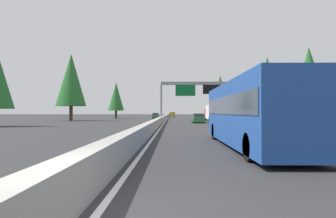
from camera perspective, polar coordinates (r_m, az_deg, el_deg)
name	(u,v)px	position (r m, az deg, el deg)	size (l,w,h in m)	color
ground_plane	(165,120)	(64.35, -0.51, -2.13)	(320.00, 320.00, 0.00)	#2D2D30
median_barrier	(166,116)	(84.34, -0.40, -1.46)	(180.00, 0.56, 0.90)	#9E9B93
shoulder_stripe_right	(211,119)	(75.01, 8.51, -1.90)	(160.00, 0.16, 0.01)	silver
shoulder_stripe_median	(167,119)	(74.34, -0.14, -1.92)	(160.00, 0.16, 0.01)	silver
sign_gantry_overhead	(200,90)	(46.59, 6.42, 3.77)	(0.50, 12.68, 6.61)	gray
bus_near_center	(250,112)	(14.37, 16.06, -0.53)	(11.50, 2.55, 3.10)	#1E4793
sedan_far_center	(198,119)	(45.19, 6.05, -1.90)	(4.40, 1.80, 1.47)	#2D6B38
box_truck_mid_right	(213,113)	(53.30, 9.05, -0.70)	(8.50, 2.40, 2.95)	white
minivan_distant_a	(172,114)	(100.27, 0.86, -1.04)	(5.00, 1.95, 1.69)	#AD931E
oncoming_near	(156,116)	(75.32, -2.46, -1.39)	(4.40, 1.80, 1.47)	#2D6B38
conifer_right_foreground	(309,79)	(34.33, 26.29, 5.46)	(3.84, 3.84, 8.72)	#4C3823
conifer_right_near	(267,82)	(53.60, 19.15, 5.08)	(5.05, 5.05, 11.49)	#4C3823
conifer_right_mid	(270,92)	(62.24, 19.75, 3.12)	(4.14, 4.14, 9.41)	#4C3823
conifer_right_far	(220,92)	(92.15, 10.36, 3.38)	(5.87, 5.87, 13.33)	#4C3823
conifer_right_distant	(215,98)	(102.93, 9.27, 2.24)	(4.93, 4.93, 11.21)	#4C3823
conifer_left_near	(71,80)	(60.04, -18.75, 5.51)	(5.84, 5.84, 13.28)	#4C3823
conifer_left_mid	(116,97)	(76.71, -10.32, 2.44)	(4.19, 4.19, 9.51)	#4C3823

